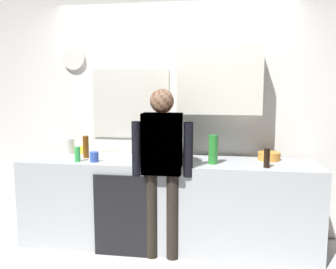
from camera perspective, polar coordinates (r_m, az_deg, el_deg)
name	(u,v)px	position (r m, az deg, el deg)	size (l,w,h in m)	color
ground_plane	(162,257)	(3.63, -0.91, -18.88)	(8.00, 8.00, 0.00)	silver
kitchen_counter	(167,203)	(3.73, -0.14, -10.76)	(2.96, 0.64, 0.88)	#B2B7BC
dishwasher_panel	(123,216)	(3.52, -7.22, -12.76)	(0.56, 0.02, 0.79)	black
back_wall_assembly	(178,111)	(3.94, 1.56, 3.78)	(4.56, 0.42, 2.60)	white
coffee_maker	(173,144)	(3.73, 0.83, -1.47)	(0.20, 0.20, 0.33)	black
bottle_amber_beer	(86,147)	(3.83, -12.91, -1.91)	(0.06, 0.06, 0.23)	brown
bottle_clear_soda	(213,149)	(3.46, 7.18, -2.36)	(0.09, 0.09, 0.28)	#2D8C33
bottle_dark_sauce	(267,158)	(3.41, 15.42, -3.60)	(0.06, 0.06, 0.18)	black
cup_yellow_cup	(83,150)	(4.08, -13.28, -2.36)	(0.07, 0.07, 0.09)	yellow
cup_blue_mug	(94,157)	(3.62, -11.62, -3.48)	(0.08, 0.08, 0.10)	#3351B2
mixing_bowl	(269,156)	(3.77, 15.76, -3.33)	(0.22, 0.22, 0.08)	orange
potted_plant	(149,144)	(3.79, -3.01, -1.56)	(0.15, 0.15, 0.23)	#9E5638
dish_soap	(77,154)	(3.65, -14.18, -2.99)	(0.06, 0.06, 0.18)	green
storage_canister	(68,146)	(4.11, -15.57, -1.76)	(0.14, 0.14, 0.17)	silver
person_at_sink	(162,160)	(3.31, -0.95, -4.05)	(0.57, 0.22, 1.60)	black
person_guest	(162,160)	(3.31, -0.95, -4.05)	(0.57, 0.22, 1.60)	brown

